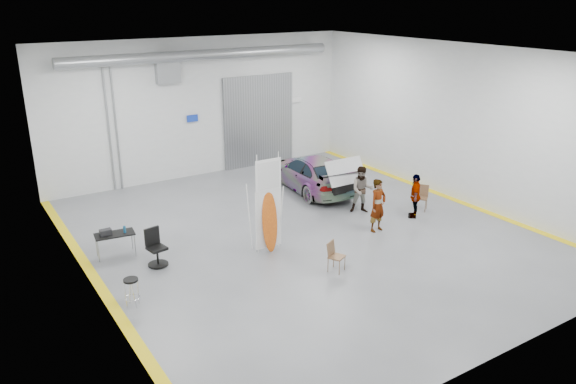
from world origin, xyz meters
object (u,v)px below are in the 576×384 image
folding_chair_near (336,262)px  shop_stool (132,293)px  sedan_car (311,173)px  folding_chair_far (421,202)px  person_c (415,196)px  office_chair (156,249)px  surfboard_display (269,213)px  person_a (378,205)px  person_b (362,190)px  work_table (112,234)px

folding_chair_near → shop_stool: bearing=140.5°
sedan_car → folding_chair_far: (2.14, -4.14, -0.42)m
person_c → office_chair: 9.34m
surfboard_display → folding_chair_far: (6.60, -0.00, -1.00)m
person_a → folding_chair_far: bearing=5.1°
folding_chair_far → person_c: bearing=-98.4°
person_a → surfboard_display: surfboard_display is taller
person_b → work_table: 8.93m
surfboard_display → folding_chair_near: (0.94, -2.24, -1.01)m
shop_stool → office_chair: (1.36, 1.93, 0.11)m
person_b → folding_chair_far: 2.34m
folding_chair_near → office_chair: bearing=116.4°
folding_chair_near → office_chair: (-4.28, 3.21, 0.22)m
folding_chair_far → surfboard_display: bearing=-126.6°
folding_chair_near → surfboard_display: bearing=86.0°
folding_chair_far → person_a: bearing=-113.8°
person_a → person_b: bearing=60.1°
shop_stool → office_chair: office_chair is taller
surfboard_display → shop_stool: size_ratio=4.07×
sedan_car → work_table: 8.93m
surfboard_display → office_chair: size_ratio=2.80×
person_c → shop_stool: person_c is taller
person_a → folding_chair_near: (-2.98, -1.63, -0.64)m
person_c → surfboard_display: (-5.88, 0.38, 0.47)m
person_c → folding_chair_far: (0.72, 0.38, -0.53)m
person_b → surfboard_display: (-4.58, -1.02, 0.41)m
person_c → work_table: bearing=-59.5°
sedan_car → folding_chair_near: size_ratio=5.48×
person_a → surfboard_display: 3.98m
person_a → person_c: person_a is taller
work_table → shop_stool: bearing=-98.0°
sedan_car → person_b: bearing=98.2°
work_table → office_chair: office_chair is taller
folding_chair_far → work_table: bearing=-138.3°
folding_chair_near → person_a: bearing=1.9°
office_chair → folding_chair_far: bearing=-15.4°
sedan_car → folding_chair_near: (-3.53, -6.38, -0.43)m
folding_chair_near → shop_stool: size_ratio=1.15×
person_c → work_table: person_c is taller
surfboard_display → folding_chair_near: size_ratio=3.55×
person_b → shop_stool: bearing=-136.6°
person_a → person_c: size_ratio=1.13×
sedan_car → person_a: 4.79m
person_a → folding_chair_near: 3.45m
person_a → person_c: (1.97, 0.23, -0.11)m
person_b → folding_chair_near: 4.92m
work_table → office_chair: (0.92, -1.27, -0.24)m
person_b → person_c: person_b is taller
person_b → folding_chair_far: size_ratio=1.88×
person_c → folding_chair_far: person_c is taller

